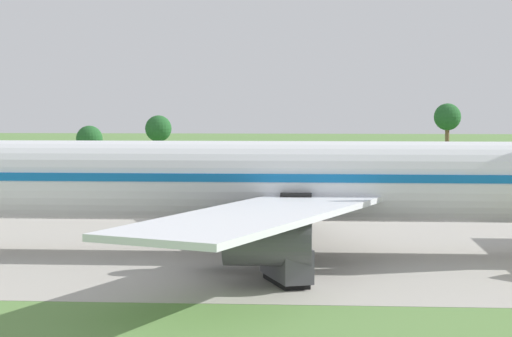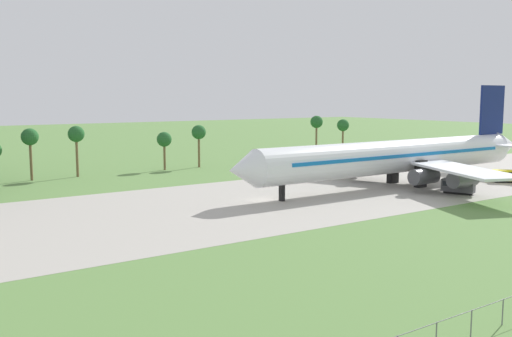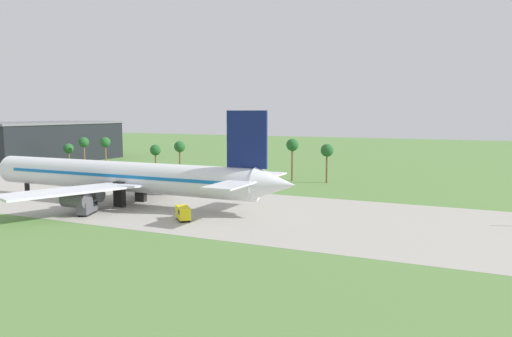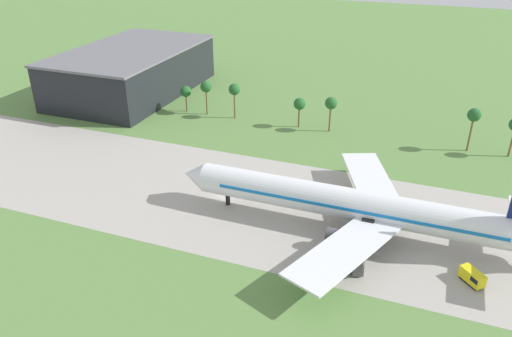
{
  "view_description": "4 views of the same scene",
  "coord_description": "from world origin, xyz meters",
  "px_view_note": "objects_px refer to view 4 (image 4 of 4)",
  "views": [
    {
      "loc": [
        35.26,
        -77.61,
        12.24
      ],
      "look_at": [
        30.17,
        -2.85,
        6.98
      ],
      "focal_mm": 65.0,
      "sensor_mm": 36.0,
      "label": 1
    },
    {
      "loc": [
        -55.86,
        -79.04,
        17.6
      ],
      "look_at": [
        -3.27,
        -2.85,
        5.98
      ],
      "focal_mm": 40.0,
      "sensor_mm": 36.0,
      "label": 2
    },
    {
      "loc": [
        103.21,
        -88.49,
        19.87
      ],
      "look_at": [
        63.6,
        -2.85,
        9.22
      ],
      "focal_mm": 35.0,
      "sensor_mm": 36.0,
      "label": 3
    },
    {
      "loc": [
        42.05,
        -90.46,
        58.32
      ],
      "look_at": [
        5.84,
        5.0,
        6.0
      ],
      "focal_mm": 35.0,
      "sensor_mm": 36.0,
      "label": 4
    }
  ],
  "objects_px": {
    "fuel_truck": "(473,277)",
    "jet_airliner": "(364,206)",
    "terminal_building": "(132,71)",
    "baggage_tug": "(355,261)"
  },
  "relations": [
    {
      "from": "fuel_truck",
      "to": "jet_airliner",
      "type": "bearing_deg",
      "value": 156.12
    },
    {
      "from": "jet_airliner",
      "to": "terminal_building",
      "type": "height_order",
      "value": "jet_airliner"
    },
    {
      "from": "jet_airliner",
      "to": "terminal_building",
      "type": "xyz_separation_m",
      "value": [
        -93.54,
        60.42,
        2.08
      ]
    },
    {
      "from": "fuel_truck",
      "to": "terminal_building",
      "type": "relative_size",
      "value": 0.08
    },
    {
      "from": "jet_airliner",
      "to": "fuel_truck",
      "type": "height_order",
      "value": "jet_airliner"
    },
    {
      "from": "terminal_building",
      "to": "fuel_truck",
      "type": "bearing_deg",
      "value": -31.31
    },
    {
      "from": "fuel_truck",
      "to": "terminal_building",
      "type": "xyz_separation_m",
      "value": [
        -114.78,
        69.82,
        6.61
      ]
    },
    {
      "from": "jet_airliner",
      "to": "baggage_tug",
      "type": "distance_m",
      "value": 13.17
    },
    {
      "from": "jet_airliner",
      "to": "baggage_tug",
      "type": "height_order",
      "value": "jet_airliner"
    },
    {
      "from": "jet_airliner",
      "to": "terminal_building",
      "type": "relative_size",
      "value": 1.31
    }
  ]
}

